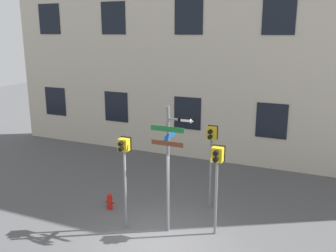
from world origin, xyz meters
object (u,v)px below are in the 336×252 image
(fire_hydrant, at_px, (110,201))
(street_sign_pole, at_px, (170,159))
(pedestrian_signal_left, at_px, (124,159))
(pedestrian_signal_right, at_px, (217,165))
(pedestrian_signal_across, at_px, (211,145))

(fire_hydrant, bearing_deg, street_sign_pole, -12.25)
(pedestrian_signal_left, relative_size, pedestrian_signal_right, 1.06)
(street_sign_pole, relative_size, pedestrian_signal_right, 1.41)
(fire_hydrant, bearing_deg, pedestrian_signal_left, -38.03)
(pedestrian_signal_left, distance_m, fire_hydrant, 2.54)
(street_sign_pole, distance_m, pedestrian_signal_right, 1.41)
(street_sign_pole, distance_m, pedestrian_signal_left, 1.41)
(pedestrian_signal_left, xyz_separation_m, pedestrian_signal_across, (1.99, 2.51, -0.00))
(pedestrian_signal_left, relative_size, pedestrian_signal_across, 1.01)
(pedestrian_signal_right, bearing_deg, fire_hydrant, 177.89)
(pedestrian_signal_across, bearing_deg, pedestrian_signal_left, -128.49)
(street_sign_pole, relative_size, pedestrian_signal_left, 1.33)
(pedestrian_signal_right, bearing_deg, pedestrian_signal_left, -163.61)
(pedestrian_signal_across, relative_size, fire_hydrant, 5.04)
(street_sign_pole, height_order, fire_hydrant, street_sign_pole)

